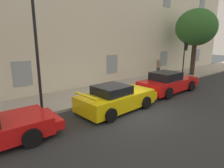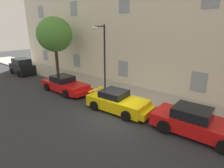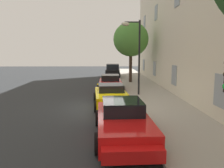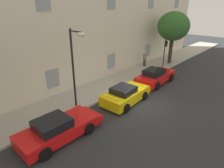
# 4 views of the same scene
# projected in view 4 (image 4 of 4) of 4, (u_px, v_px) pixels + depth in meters

# --- Properties ---
(ground_plane) EXTENTS (80.00, 80.00, 0.00)m
(ground_plane) POSITION_uv_depth(u_px,v_px,m) (132.00, 102.00, 14.84)
(ground_plane) COLOR #2B2D30
(sidewalk) EXTENTS (60.00, 3.52, 0.14)m
(sidewalk) POSITION_uv_depth(u_px,v_px,m) (100.00, 89.00, 17.04)
(sidewalk) COLOR #A8A399
(sidewalk) RESTS_ON ground
(building_facade) EXTENTS (43.25, 4.61, 12.65)m
(building_facade) POSITION_uv_depth(u_px,v_px,m) (68.00, 13.00, 17.01)
(building_facade) COLOR beige
(building_facade) RESTS_ON ground
(sportscar_red_lead) EXTENTS (4.94, 2.20, 1.34)m
(sportscar_red_lead) POSITION_uv_depth(u_px,v_px,m) (61.00, 128.00, 10.79)
(sportscar_red_lead) COLOR red
(sportscar_red_lead) RESTS_ON ground
(sportscar_yellow_flank) EXTENTS (4.60, 2.34, 1.34)m
(sportscar_yellow_flank) POSITION_uv_depth(u_px,v_px,m) (127.00, 94.00, 14.84)
(sportscar_yellow_flank) COLOR yellow
(sportscar_yellow_flank) RESTS_ON ground
(sportscar_white_middle) EXTENTS (5.08, 2.31, 1.43)m
(sportscar_white_middle) POSITION_uv_depth(u_px,v_px,m) (156.00, 76.00, 18.51)
(sportscar_white_middle) COLOR red
(sportscar_white_middle) RESTS_ON ground
(tree_near_kerb) EXTENTS (3.75, 3.75, 6.22)m
(tree_near_kerb) POSITION_uv_depth(u_px,v_px,m) (173.00, 27.00, 22.70)
(tree_near_kerb) COLOR #38281E
(tree_near_kerb) RESTS_ON sidewalk
(traffic_light) EXTENTS (0.22, 0.36, 3.26)m
(traffic_light) POSITION_uv_depth(u_px,v_px,m) (165.00, 49.00, 21.88)
(traffic_light) COLOR black
(traffic_light) RESTS_ON sidewalk
(street_lamp) EXTENTS (0.44, 1.42, 5.51)m
(street_lamp) POSITION_uv_depth(u_px,v_px,m) (76.00, 56.00, 12.38)
(street_lamp) COLOR black
(street_lamp) RESTS_ON sidewalk
(pedestrian_admiring) EXTENTS (0.54, 0.54, 1.71)m
(pedestrian_admiring) POSITION_uv_depth(u_px,v_px,m) (145.00, 59.00, 22.88)
(pedestrian_admiring) COLOR #333338
(pedestrian_admiring) RESTS_ON sidewalk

